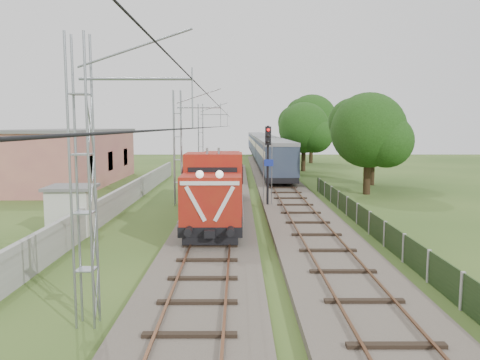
{
  "coord_description": "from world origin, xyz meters",
  "views": [
    {
      "loc": [
        1.22,
        -20.61,
        5.57
      ],
      "look_at": [
        1.33,
        8.3,
        2.2
      ],
      "focal_mm": 35.0,
      "sensor_mm": 36.0,
      "label": 1
    }
  ],
  "objects_px": {
    "signal_post": "(268,152)",
    "locomotive": "(218,184)",
    "coach_rake": "(263,146)",
    "relay_hut": "(72,209)"
  },
  "relations": [
    {
      "from": "signal_post",
      "to": "relay_hut",
      "type": "height_order",
      "value": "signal_post"
    },
    {
      "from": "locomotive",
      "to": "coach_rake",
      "type": "xyz_separation_m",
      "value": [
        5.0,
        45.2,
        0.35
      ]
    },
    {
      "from": "locomotive",
      "to": "relay_hut",
      "type": "height_order",
      "value": "locomotive"
    },
    {
      "from": "locomotive",
      "to": "coach_rake",
      "type": "relative_size",
      "value": 0.24
    },
    {
      "from": "coach_rake",
      "to": "locomotive",
      "type": "bearing_deg",
      "value": -96.31
    },
    {
      "from": "signal_post",
      "to": "locomotive",
      "type": "bearing_deg",
      "value": -134.14
    },
    {
      "from": "coach_rake",
      "to": "signal_post",
      "type": "xyz_separation_m",
      "value": [
        -1.81,
        -41.91,
        1.34
      ]
    },
    {
      "from": "locomotive",
      "to": "coach_rake",
      "type": "height_order",
      "value": "locomotive"
    },
    {
      "from": "locomotive",
      "to": "coach_rake",
      "type": "distance_m",
      "value": 45.48
    },
    {
      "from": "coach_rake",
      "to": "signal_post",
      "type": "bearing_deg",
      "value": -92.47
    }
  ]
}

